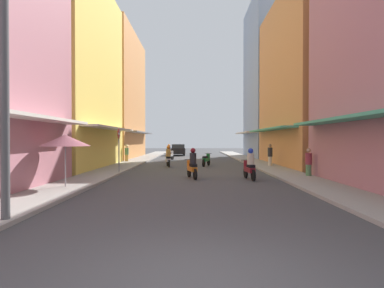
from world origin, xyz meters
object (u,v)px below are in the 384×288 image
at_px(motorbike_green, 206,159).
at_px(motorbike_orange, 192,165).
at_px(motorbike_maroon, 250,166).
at_px(pedestrian_crossing, 309,163).
at_px(street_sign_no_entry, 119,145).
at_px(motorbike_silver, 168,157).
at_px(parked_car, 178,150).
at_px(pedestrian_far, 270,156).
at_px(utility_pole, 4,54).
at_px(motorbike_white, 170,153).
at_px(vendor_umbrella, 65,140).
at_px(pedestrian_midway, 127,152).

xyz_separation_m(motorbike_green, motorbike_orange, (-1.04, -7.54, 0.20)).
distance_m(motorbike_maroon, pedestrian_crossing, 3.28).
distance_m(motorbike_maroon, street_sign_no_entry, 7.59).
distance_m(motorbike_silver, parked_car, 16.85).
relative_size(motorbike_silver, motorbike_green, 1.03).
xyz_separation_m(pedestrian_far, utility_pole, (-10.00, -15.25, 3.16)).
xyz_separation_m(parked_car, street_sign_no_entry, (-2.30, -21.88, 0.98)).
distance_m(pedestrian_crossing, utility_pole, 14.07).
distance_m(pedestrian_crossing, street_sign_no_entry, 10.51).
distance_m(motorbike_green, utility_pole, 17.39).
height_order(motorbike_white, pedestrian_far, pedestrian_far).
relative_size(motorbike_green, motorbike_orange, 0.98).
bearing_deg(vendor_umbrella, utility_pole, -82.19).
xyz_separation_m(parked_car, pedestrian_crossing, (8.03, -23.58, 0.03)).
xyz_separation_m(motorbike_maroon, utility_pole, (-7.22, -8.17, 3.30)).
bearing_deg(motorbike_maroon, pedestrian_crossing, 12.35).
height_order(parked_car, street_sign_no_entry, street_sign_no_entry).
bearing_deg(pedestrian_midway, parked_car, 73.12).
bearing_deg(pedestrian_crossing, motorbike_silver, 139.57).
height_order(motorbike_green, pedestrian_crossing, pedestrian_crossing).
height_order(motorbike_maroon, motorbike_silver, same).
distance_m(motorbike_white, street_sign_no_entry, 12.49).
bearing_deg(motorbike_white, pedestrian_far, -43.81).
bearing_deg(motorbike_green, motorbike_silver, -169.06).
bearing_deg(motorbike_orange, parked_car, 94.68).
relative_size(motorbike_silver, parked_car, 0.43).
xyz_separation_m(parked_car, vendor_umbrella, (-3.09, -27.41, 1.22)).
xyz_separation_m(motorbike_maroon, motorbike_green, (-1.83, 7.99, -0.20)).
distance_m(motorbike_maroon, parked_car, 24.75).
bearing_deg(motorbike_white, vendor_umbrella, -98.81).
bearing_deg(pedestrian_far, motorbike_orange, -130.41).
height_order(parked_car, vendor_umbrella, vendor_umbrella).
relative_size(pedestrian_crossing, street_sign_no_entry, 0.59).
relative_size(parked_car, utility_pole, 0.53).
relative_size(motorbike_white, pedestrian_crossing, 1.11).
bearing_deg(motorbike_silver, motorbike_green, 10.94).
distance_m(motorbike_silver, motorbike_white, 7.27).
height_order(motorbike_green, utility_pole, utility_pole).
bearing_deg(parked_car, motorbike_white, -91.96).
bearing_deg(motorbike_silver, vendor_umbrella, -106.95).
height_order(motorbike_silver, vendor_umbrella, vendor_umbrella).
distance_m(motorbike_green, pedestrian_crossing, 8.86).
bearing_deg(pedestrian_far, street_sign_no_entry, -154.71).
relative_size(motorbike_maroon, utility_pole, 0.23).
xyz_separation_m(pedestrian_far, street_sign_no_entry, (-9.90, -4.68, 0.87)).
xyz_separation_m(motorbike_maroon, motorbike_white, (-5.15, 14.69, 0.00)).
height_order(motorbike_orange, utility_pole, utility_pole).
relative_size(parked_car, pedestrian_far, 2.49).
bearing_deg(motorbike_maroon, parked_car, 101.24).
xyz_separation_m(motorbike_orange, street_sign_no_entry, (-4.25, 1.96, 1.01)).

